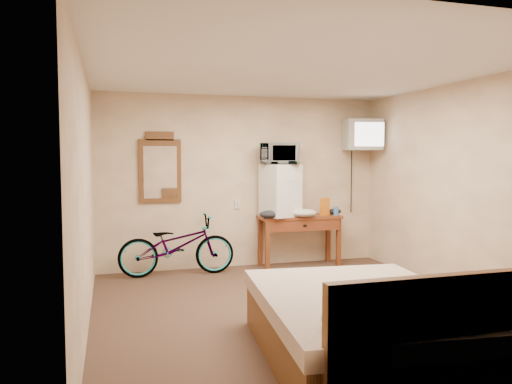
# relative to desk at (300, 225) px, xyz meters

# --- Properties ---
(room) EXTENTS (4.60, 4.64, 2.50)m
(room) POSITION_rel_desk_xyz_m (-0.80, -2.00, 0.64)
(room) COLOR #473123
(room) RESTS_ON ground
(desk) EXTENTS (1.21, 0.50, 0.75)m
(desk) POSITION_rel_desk_xyz_m (0.00, 0.00, 0.00)
(desk) COLOR maroon
(desk) RESTS_ON floor
(mini_fridge) EXTENTS (0.58, 0.56, 0.76)m
(mini_fridge) POSITION_rel_desk_xyz_m (-0.30, 0.03, 0.51)
(mini_fridge) COLOR white
(mini_fridge) RESTS_ON desk
(microwave) EXTENTS (0.66, 0.56, 0.31)m
(microwave) POSITION_rel_desk_xyz_m (-0.30, 0.03, 1.05)
(microwave) COLOR white
(microwave) RESTS_ON mini_fridge
(snack_bag) EXTENTS (0.15, 0.12, 0.26)m
(snack_bag) POSITION_rel_desk_xyz_m (0.37, -0.04, 0.26)
(snack_bag) COLOR orange
(snack_bag) RESTS_ON desk
(blue_cup) EXTENTS (0.07, 0.07, 0.13)m
(blue_cup) POSITION_rel_desk_xyz_m (0.54, -0.07, 0.20)
(blue_cup) COLOR #386CC1
(blue_cup) RESTS_ON desk
(cloth_cream) EXTENTS (0.38, 0.29, 0.12)m
(cloth_cream) POSITION_rel_desk_xyz_m (0.01, -0.14, 0.19)
(cloth_cream) COLOR beige
(cloth_cream) RESTS_ON desk
(cloth_dark_a) EXTENTS (0.30, 0.22, 0.11)m
(cloth_dark_a) POSITION_rel_desk_xyz_m (-0.52, -0.13, 0.19)
(cloth_dark_a) COLOR black
(cloth_dark_a) RESTS_ON desk
(cloth_dark_b) EXTENTS (0.20, 0.16, 0.09)m
(cloth_dark_b) POSITION_rel_desk_xyz_m (0.58, 0.05, 0.18)
(cloth_dark_b) COLOR black
(cloth_dark_b) RESTS_ON desk
(crt_television) EXTENTS (0.61, 0.65, 0.46)m
(crt_television) POSITION_rel_desk_xyz_m (1.00, 0.02, 1.33)
(crt_television) COLOR black
(crt_television) RESTS_ON room
(wall_mirror) EXTENTS (0.58, 0.04, 0.99)m
(wall_mirror) POSITION_rel_desk_xyz_m (-2.00, 0.27, 0.84)
(wall_mirror) COLOR brown
(wall_mirror) RESTS_ON room
(bicycle) EXTENTS (1.58, 0.57, 0.82)m
(bicycle) POSITION_rel_desk_xyz_m (-1.82, -0.05, -0.20)
(bicycle) COLOR black
(bicycle) RESTS_ON floor
(bed) EXTENTS (1.75, 2.20, 0.90)m
(bed) POSITION_rel_desk_xyz_m (-0.77, -3.38, -0.32)
(bed) COLOR brown
(bed) RESTS_ON floor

